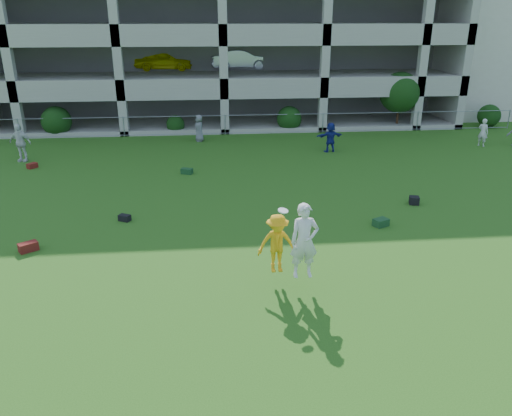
{
  "coord_description": "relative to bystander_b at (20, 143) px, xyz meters",
  "views": [
    {
      "loc": [
        -0.94,
        -10.86,
        6.83
      ],
      "look_at": [
        0.37,
        3.0,
        1.4
      ],
      "focal_mm": 35.0,
      "sensor_mm": 36.0,
      "label": 1
    }
  ],
  "objects": [
    {
      "name": "bystander_c",
      "position": [
        8.7,
        3.37,
        -0.17
      ],
      "size": [
        0.67,
        0.85,
        1.52
      ],
      "primitive_type": "imported",
      "rotation": [
        0.0,
        0.0,
        -1.3
      ],
      "color": "slate",
      "rests_on": "ground"
    },
    {
      "name": "bag_green_g",
      "position": [
        8.18,
        -2.87,
        -0.81
      ],
      "size": [
        0.58,
        0.46,
        0.25
      ],
      "primitive_type": "cube",
      "rotation": [
        0.0,
        0.0,
        -0.38
      ],
      "color": "#153914",
      "rests_on": "ground"
    },
    {
      "name": "bystander_e",
      "position": [
        24.23,
        0.78,
        -0.17
      ],
      "size": [
        0.63,
        0.66,
        1.53
      ],
      "primitive_type": "imported",
      "rotation": [
        0.0,
        0.0,
        2.24
      ],
      "color": "silver",
      "rests_on": "ground"
    },
    {
      "name": "bag_red_f",
      "position": [
        0.85,
        -1.28,
        -0.81
      ],
      "size": [
        0.5,
        0.53,
        0.24
      ],
      "primitive_type": "cube",
      "rotation": [
        0.0,
        0.0,
        0.9
      ],
      "color": "#611110",
      "rests_on": "ground"
    },
    {
      "name": "bag_black_b",
      "position": [
        6.19,
        -8.27,
        -0.82
      ],
      "size": [
        0.47,
        0.41,
        0.22
      ],
      "primitive_type": "cube",
      "rotation": [
        0.0,
        0.0,
        -0.49
      ],
      "color": "black",
      "rests_on": "ground"
    },
    {
      "name": "bag_green_c",
      "position": [
        15.05,
        -9.58,
        -0.8
      ],
      "size": [
        0.6,
        0.53,
        0.26
      ],
      "primitive_type": "cube",
      "rotation": [
        0.0,
        0.0,
        0.45
      ],
      "color": "#183C15",
      "rests_on": "ground"
    },
    {
      "name": "crate_d",
      "position": [
        17.02,
        -7.63,
        -0.78
      ],
      "size": [
        0.43,
        0.43,
        0.3
      ],
      "primitive_type": "cube",
      "rotation": [
        0.0,
        0.0,
        -0.25
      ],
      "color": "black",
      "rests_on": "ground"
    },
    {
      "name": "shrub_row",
      "position": [
        14.81,
        5.65,
        0.57
      ],
      "size": [
        34.38,
        2.52,
        3.5
      ],
      "color": "#163D11",
      "rests_on": "ground"
    },
    {
      "name": "ground",
      "position": [
        10.22,
        -14.05,
        -0.93
      ],
      "size": [
        100.0,
        100.0,
        0.0
      ],
      "primitive_type": "plane",
      "color": "#235114",
      "rests_on": "ground"
    },
    {
      "name": "bystander_d",
      "position": [
        15.6,
        0.38,
        -0.16
      ],
      "size": [
        1.5,
        0.71,
        1.55
      ],
      "primitive_type": "imported",
      "rotation": [
        0.0,
        0.0,
        3.32
      ],
      "color": "navy",
      "rests_on": "ground"
    },
    {
      "name": "bag_red_a",
      "position": [
        3.6,
        -10.45,
        -0.79
      ],
      "size": [
        0.62,
        0.56,
        0.28
      ],
      "primitive_type": "cube",
      "rotation": [
        0.0,
        0.0,
        0.61
      ],
      "color": "#530E12",
      "rests_on": "ground"
    },
    {
      "name": "fence",
      "position": [
        10.22,
        4.95,
        -0.32
      ],
      "size": [
        36.06,
        0.06,
        1.2
      ],
      "color": "gray",
      "rests_on": "ground"
    },
    {
      "name": "bystander_b",
      "position": [
        0.0,
        0.0,
        0.0
      ],
      "size": [
        1.17,
        0.68,
        1.87
      ],
      "primitive_type": "imported",
      "rotation": [
        0.0,
        0.0,
        -0.22
      ],
      "color": "silver",
      "rests_on": "ground"
    },
    {
      "name": "frisbee_contest",
      "position": [
        11.22,
        -13.27,
        0.34
      ],
      "size": [
        1.57,
        0.98,
        2.05
      ],
      "color": "#EBA214",
      "rests_on": "ground"
    },
    {
      "name": "parking_garage",
      "position": [
        10.22,
        13.65,
        5.08
      ],
      "size": [
        30.0,
        14.0,
        12.0
      ],
      "color": "#9E998C",
      "rests_on": "ground"
    }
  ]
}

